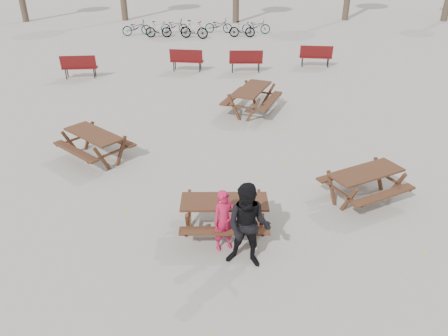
{
  "coord_description": "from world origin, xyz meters",
  "views": [
    {
      "loc": [
        -0.06,
        -7.58,
        5.65
      ],
      "look_at": [
        0.0,
        1.0,
        1.0
      ],
      "focal_mm": 35.0,
      "sensor_mm": 36.0,
      "label": 1
    }
  ],
  "objects_px": {
    "soda_bottle": "(221,203)",
    "picnic_table_east": "(364,186)",
    "child": "(224,221)",
    "food_tray": "(243,205)",
    "adult": "(248,227)",
    "picnic_table_far": "(252,100)",
    "picnic_table_north": "(95,146)",
    "main_picnic_table": "(224,208)"
  },
  "relations": [
    {
      "from": "soda_bottle",
      "to": "picnic_table_east",
      "type": "xyz_separation_m",
      "value": [
        3.39,
        1.45,
        -0.47
      ]
    },
    {
      "from": "child",
      "to": "picnic_table_east",
      "type": "height_order",
      "value": "child"
    },
    {
      "from": "food_tray",
      "to": "adult",
      "type": "distance_m",
      "value": 0.87
    },
    {
      "from": "food_tray",
      "to": "picnic_table_far",
      "type": "relative_size",
      "value": 0.09
    },
    {
      "from": "food_tray",
      "to": "picnic_table_north",
      "type": "distance_m",
      "value": 5.36
    },
    {
      "from": "food_tray",
      "to": "soda_bottle",
      "type": "relative_size",
      "value": 1.06
    },
    {
      "from": "soda_bottle",
      "to": "picnic_table_north",
      "type": "height_order",
      "value": "soda_bottle"
    },
    {
      "from": "adult",
      "to": "food_tray",
      "type": "bearing_deg",
      "value": 108.04
    },
    {
      "from": "picnic_table_far",
      "to": "picnic_table_east",
      "type": "bearing_deg",
      "value": -135.67
    },
    {
      "from": "picnic_table_north",
      "to": "picnic_table_far",
      "type": "bearing_deg",
      "value": 79.88
    },
    {
      "from": "child",
      "to": "picnic_table_north",
      "type": "height_order",
      "value": "child"
    },
    {
      "from": "picnic_table_north",
      "to": "picnic_table_far",
      "type": "distance_m",
      "value": 5.85
    },
    {
      "from": "food_tray",
      "to": "picnic_table_east",
      "type": "xyz_separation_m",
      "value": [
        2.94,
        1.42,
        -0.41
      ]
    },
    {
      "from": "main_picnic_table",
      "to": "picnic_table_north",
      "type": "height_order",
      "value": "picnic_table_north"
    },
    {
      "from": "adult",
      "to": "main_picnic_table",
      "type": "bearing_deg",
      "value": 127.13
    },
    {
      "from": "main_picnic_table",
      "to": "soda_bottle",
      "type": "bearing_deg",
      "value": -109.87
    },
    {
      "from": "soda_bottle",
      "to": "picnic_table_east",
      "type": "distance_m",
      "value": 3.72
    },
    {
      "from": "picnic_table_east",
      "to": "picnic_table_far",
      "type": "distance_m",
      "value": 6.22
    },
    {
      "from": "picnic_table_east",
      "to": "adult",
      "type": "bearing_deg",
      "value": -168.69
    },
    {
      "from": "soda_bottle",
      "to": "picnic_table_far",
      "type": "distance_m",
      "value": 7.33
    },
    {
      "from": "food_tray",
      "to": "main_picnic_table",
      "type": "bearing_deg",
      "value": 155.36
    },
    {
      "from": "main_picnic_table",
      "to": "food_tray",
      "type": "xyz_separation_m",
      "value": [
        0.38,
        -0.17,
        0.21
      ]
    },
    {
      "from": "food_tray",
      "to": "soda_bottle",
      "type": "xyz_separation_m",
      "value": [
        -0.45,
        -0.03,
        0.05
      ]
    },
    {
      "from": "picnic_table_east",
      "to": "picnic_table_north",
      "type": "distance_m",
      "value": 7.23
    },
    {
      "from": "picnic_table_far",
      "to": "main_picnic_table",
      "type": "bearing_deg",
      "value": -165.59
    },
    {
      "from": "picnic_table_east",
      "to": "main_picnic_table",
      "type": "bearing_deg",
      "value": 173.5
    },
    {
      "from": "soda_bottle",
      "to": "child",
      "type": "relative_size",
      "value": 0.13
    },
    {
      "from": "adult",
      "to": "picnic_table_north",
      "type": "bearing_deg",
      "value": 146.43
    },
    {
      "from": "adult",
      "to": "picnic_table_far",
      "type": "height_order",
      "value": "adult"
    },
    {
      "from": "soda_bottle",
      "to": "picnic_table_north",
      "type": "xyz_separation_m",
      "value": [
        -3.5,
        3.62,
        -0.45
      ]
    },
    {
      "from": "soda_bottle",
      "to": "picnic_table_far",
      "type": "bearing_deg",
      "value": 81.38
    },
    {
      "from": "child",
      "to": "picnic_table_east",
      "type": "bearing_deg",
      "value": 4.91
    },
    {
      "from": "picnic_table_east",
      "to": "picnic_table_north",
      "type": "bearing_deg",
      "value": 135.42
    },
    {
      "from": "picnic_table_east",
      "to": "child",
      "type": "bearing_deg",
      "value": -178.67
    },
    {
      "from": "picnic_table_north",
      "to": "main_picnic_table",
      "type": "bearing_deg",
      "value": -1.96
    },
    {
      "from": "food_tray",
      "to": "adult",
      "type": "relative_size",
      "value": 0.1
    },
    {
      "from": "soda_bottle",
      "to": "adult",
      "type": "bearing_deg",
      "value": -58.83
    },
    {
      "from": "child",
      "to": "picnic_table_north",
      "type": "bearing_deg",
      "value": 108.5
    },
    {
      "from": "adult",
      "to": "soda_bottle",
      "type": "bearing_deg",
      "value": 135.64
    },
    {
      "from": "picnic_table_east",
      "to": "picnic_table_far",
      "type": "relative_size",
      "value": 0.87
    },
    {
      "from": "main_picnic_table",
      "to": "child",
      "type": "xyz_separation_m",
      "value": [
        -0.0,
        -0.55,
        0.07
      ]
    },
    {
      "from": "soda_bottle",
      "to": "child",
      "type": "height_order",
      "value": "child"
    }
  ]
}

